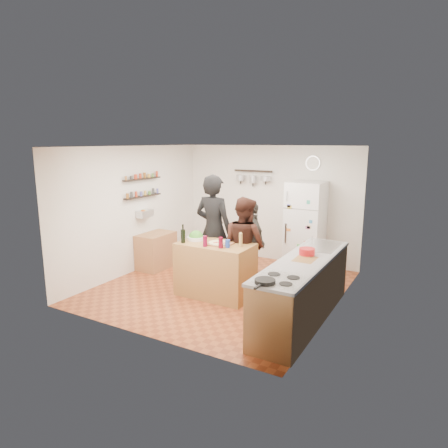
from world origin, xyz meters
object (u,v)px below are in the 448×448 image
Objects in this scene: person_left at (214,230)px; side_table at (156,251)px; prep_island at (215,270)px; salad_bowl at (196,238)px; wall_clock at (313,163)px; red_bowl at (307,252)px; pepper_mill at (241,241)px; counter_run at (303,291)px; salt_canister at (228,244)px; person_center at (244,245)px; fridge at (305,226)px; wine_bottle at (183,236)px; person_back at (252,241)px; skillet at (265,281)px.

person_left reaches higher than side_table.
salad_bowl reaches higher than prep_island.
red_bowl is at bearing -73.51° from wall_clock.
pepper_mill is 0.07× the size of counter_run.
red_bowl is (1.97, 0.03, 0.03)m from salad_bowl.
salt_canister is at bearing -170.94° from red_bowl.
salad_bowl reaches higher than counter_run.
person_center is 0.93× the size of fridge.
wall_clock is (1.35, 2.66, 1.13)m from wine_bottle.
person_left is at bearing 135.54° from salt_canister.
wine_bottle is 1.78× the size of salt_canister.
person_back is (0.67, 1.27, -0.28)m from wine_bottle.
salt_canister is 0.43× the size of wall_clock.
person_back reaches higher than skillet.
person_left reaches higher than red_bowl.
person_back is at bearing 144.95° from red_bowl.
person_center is at bearing 139.22° from person_back.
person_left reaches higher than fridge.
person_center is at bearing 123.43° from skillet.
person_back reaches higher than wine_bottle.
salt_canister is at bearing -102.16° from wall_clock.
person_left is 1.64m from side_table.
person_left reaches higher than person_center.
salad_bowl is 1.31× the size of wine_bottle.
fridge is at bearing 108.98° from red_bowl.
wall_clock is (0.85, 2.44, 1.69)m from prep_island.
prep_island is 1.96m from side_table.
wall_clock reaches higher than person_back.
wine_bottle is at bearing 56.00° from person_center.
prep_island is at bearing 138.00° from skillet.
red_bowl is at bearing 100.69° from counter_run.
salad_bowl is 1.19× the size of skillet.
salt_canister is 1.27m from red_bowl.
pepper_mill is at bearing 125.79° from person_center.
wine_bottle is 1.46m from person_back.
salad_bowl is 0.87m from pepper_mill.
fridge is (-0.75, 2.30, 0.45)m from counter_run.
red_bowl is (1.23, -0.36, 0.14)m from person_center.
counter_run is at bearing -11.53° from pepper_mill.
salt_canister is 2.36m from side_table.
person_back is at bearing 10.35° from side_table.
red_bowl is (1.55, 0.08, 0.51)m from prep_island.
pepper_mill is (0.95, 0.27, -0.02)m from wine_bottle.
salad_bowl is 0.74m from salt_canister.
person_back is (-0.13, 1.17, -0.23)m from salt_canister.
prep_island is 4.96× the size of skillet.
side_table is at bearing -151.99° from fridge.
pepper_mill is at bearing -15.50° from side_table.
fridge is (-0.65, 3.47, -0.04)m from skillet.
salad_bowl is at bearing -179.14° from red_bowl.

